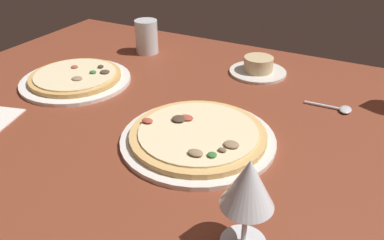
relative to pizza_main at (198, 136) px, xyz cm
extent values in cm
cube|color=brown|center=(-5.52, 5.19, -3.20)|extent=(150.00, 110.00, 4.00)
cylinder|color=silver|center=(0.01, 0.02, -0.70)|extent=(32.12, 32.12, 1.00)
cylinder|color=tan|center=(0.01, 0.02, 0.40)|extent=(28.27, 28.27, 1.20)
cylinder|color=beige|center=(0.01, 0.02, 1.20)|extent=(24.63, 24.63, 0.40)
ellipsoid|color=#AD4733|center=(-4.34, 3.08, 1.73)|extent=(3.07, 2.35, 0.66)
ellipsoid|color=#387033|center=(6.35, -6.81, 1.70)|extent=(1.83, 1.80, 0.61)
ellipsoid|color=#937556|center=(3.44, -7.77, 1.80)|extent=(3.03, 2.19, 0.80)
ellipsoid|color=brown|center=(7.39, -4.49, 1.72)|extent=(1.67, 1.30, 0.64)
ellipsoid|color=#4C3828|center=(-5.79, 1.83, 1.78)|extent=(3.04, 2.95, 0.76)
ellipsoid|color=#AD4733|center=(-10.99, -2.03, 1.79)|extent=(2.52, 1.91, 0.78)
ellipsoid|color=#937556|center=(8.21, -2.03, 1.75)|extent=(3.13, 2.59, 0.70)
cylinder|color=white|center=(-42.57, 10.63, -0.70)|extent=(29.42, 29.42, 1.00)
cylinder|color=tan|center=(-42.57, 10.63, 0.40)|extent=(24.39, 24.39, 1.20)
cylinder|color=beige|center=(-42.57, 10.63, 1.20)|extent=(21.67, 21.67, 0.40)
ellipsoid|color=#4C3828|center=(-38.88, 16.96, 1.79)|extent=(1.65, 1.52, 0.78)
ellipsoid|color=#387033|center=(-38.36, 13.06, 1.72)|extent=(1.87, 1.70, 0.65)
ellipsoid|color=#937556|center=(-39.43, 8.01, 1.64)|extent=(2.96, 2.48, 0.48)
ellipsoid|color=#AD4733|center=(-45.36, 13.63, 1.68)|extent=(1.98, 1.82, 0.57)
ellipsoid|color=#4C3828|center=(-35.68, 14.72, 1.69)|extent=(2.61, 2.52, 0.58)
cylinder|color=silver|center=(-0.89, 39.34, -0.80)|extent=(16.07, 16.07, 0.80)
cylinder|color=#D1B784|center=(-0.89, 39.34, 1.62)|extent=(8.23, 8.23, 4.04)
cylinder|color=silver|center=(18.32, -21.37, 2.78)|extent=(0.80, 0.80, 7.16)
cone|color=silver|center=(18.32, -21.37, 10.12)|extent=(7.59, 7.59, 7.52)
cone|color=maroon|center=(18.32, -21.37, 7.79)|extent=(2.60, 2.60, 2.86)
cylinder|color=silver|center=(-38.07, 38.95, 4.01)|extent=(7.11, 7.11, 10.43)
cylinder|color=silver|center=(-38.07, 38.95, 1.72)|extent=(6.54, 6.54, 5.85)
ellipsoid|color=silver|center=(24.98, 27.53, -0.70)|extent=(2.89, 4.06, 1.00)
cylinder|color=silver|center=(20.23, 27.42, -0.85)|extent=(9.52, 0.92, 0.70)
camera|label=1|loc=(30.58, -60.91, 43.58)|focal=36.69mm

